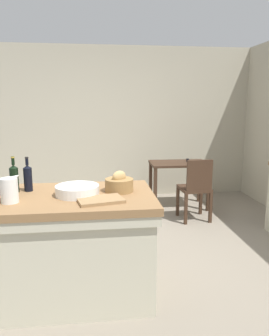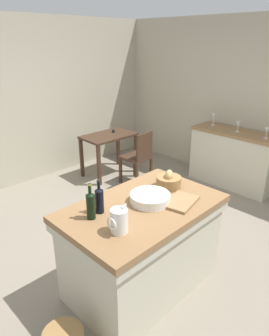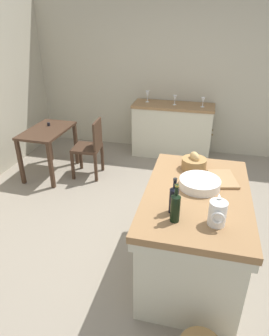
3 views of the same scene
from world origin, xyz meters
The scene contains 15 objects.
ground_plane centered at (0.00, 0.00, 0.00)m, with size 6.76×6.76×0.00m, color gray.
wall_right centered at (2.60, 0.00, 1.30)m, with size 0.12×5.20×2.60m, color #B2AA93.
island_table centered at (-0.43, -0.50, 0.48)m, with size 1.43×0.90×0.90m.
side_cabinet centered at (2.26, 0.04, 0.46)m, with size 0.52×1.37×0.91m.
writing_desk centered at (1.12, 1.78, 0.61)m, with size 0.91×0.58×0.78m.
wooden_chair centered at (1.19, 1.14, 0.49)m, with size 0.42×0.42×0.90m.
pitcher centered at (-0.85, -0.65, 1.00)m, with size 0.17×0.13×0.23m.
wash_bowl centered at (-0.35, -0.51, 0.94)m, with size 0.36×0.36×0.08m, color white.
bread_basket centered at (0.00, -0.44, 0.96)m, with size 0.24×0.24×0.18m.
cutting_board centered at (-0.17, -0.71, 0.91)m, with size 0.34×0.22×0.02m, color #99754C.
wine_bottle_dark centered at (-0.77, -0.33, 1.02)m, with size 0.07×0.07×0.30m.
wine_bottle_amber centered at (-0.88, -0.35, 1.02)m, with size 0.07×0.07×0.31m.
wine_glass_far_left centered at (2.22, -0.43, 1.02)m, with size 0.07×0.07×0.16m.
wine_glass_left centered at (2.25, 0.02, 1.02)m, with size 0.07×0.07×0.16m.
wine_glass_middle centered at (2.31, 0.50, 1.04)m, with size 0.07×0.07×0.19m.
Camera 3 is at (-2.72, -0.49, 2.28)m, focal length 32.31 mm.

